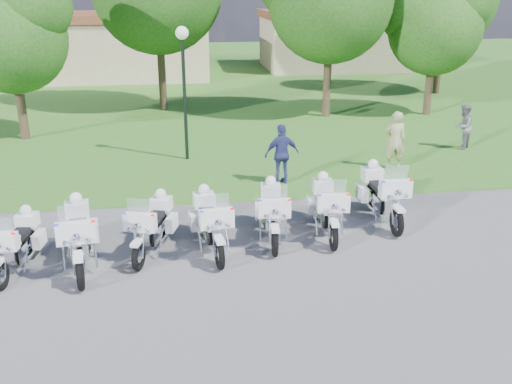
{
  "coord_description": "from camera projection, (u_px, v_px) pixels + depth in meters",
  "views": [
    {
      "loc": [
        -0.96,
        -12.05,
        5.82
      ],
      "look_at": [
        0.84,
        1.2,
        0.95
      ],
      "focal_mm": 40.0,
      "sensor_mm": 36.0,
      "label": 1
    }
  ],
  "objects": [
    {
      "name": "motorcycle_1",
      "position": [
        17.0,
        242.0,
        12.22
      ],
      "size": [
        0.89,
        2.2,
        1.48
      ],
      "rotation": [
        0.0,
        0.0,
        3.01
      ],
      "color": "black",
      "rests_on": "ground"
    },
    {
      "name": "motorcycle_4",
      "position": [
        210.0,
        222.0,
        13.11
      ],
      "size": [
        0.99,
        2.44,
        1.64
      ],
      "rotation": [
        0.0,
        0.0,
        3.27
      ],
      "color": "black",
      "rests_on": "ground"
    },
    {
      "name": "building_east",
      "position": [
        340.0,
        39.0,
        41.95
      ],
      "size": [
        11.44,
        7.28,
        4.1
      ],
      "color": "tan",
      "rests_on": "ground"
    },
    {
      "name": "motorcycle_3",
      "position": [
        152.0,
        225.0,
        13.05
      ],
      "size": [
        1.17,
        2.25,
        1.55
      ],
      "rotation": [
        0.0,
        0.0,
        2.85
      ],
      "color": "black",
      "rests_on": "ground"
    },
    {
      "name": "bystander_b",
      "position": [
        463.0,
        127.0,
        21.21
      ],
      "size": [
        1.03,
        1.04,
        1.7
      ],
      "primitive_type": "imported",
      "rotation": [
        0.0,
        0.0,
        -2.3
      ],
      "color": "slate",
      "rests_on": "ground"
    },
    {
      "name": "bystander_c",
      "position": [
        282.0,
        154.0,
        17.46
      ],
      "size": [
        1.15,
        0.63,
        1.86
      ],
      "primitive_type": "imported",
      "rotation": [
        0.0,
        0.0,
        3.31
      ],
      "color": "navy",
      "rests_on": "ground"
    },
    {
      "name": "motorcycle_6",
      "position": [
        327.0,
        206.0,
        14.01
      ],
      "size": [
        0.93,
        2.46,
        1.65
      ],
      "rotation": [
        0.0,
        0.0,
        3.05
      ],
      "color": "black",
      "rests_on": "ground"
    },
    {
      "name": "bystander_a",
      "position": [
        395.0,
        140.0,
        18.85
      ],
      "size": [
        0.76,
        0.55,
        1.95
      ],
      "primitive_type": "imported",
      "rotation": [
        0.0,
        0.0,
        3.02
      ],
      "color": "tan",
      "rests_on": "ground"
    },
    {
      "name": "motorcycle_7",
      "position": [
        382.0,
        194.0,
        14.79
      ],
      "size": [
        0.85,
        2.57,
        1.72
      ],
      "rotation": [
        0.0,
        0.0,
        3.16
      ],
      "color": "black",
      "rests_on": "ground"
    },
    {
      "name": "motorcycle_5",
      "position": [
        272.0,
        211.0,
        13.73
      ],
      "size": [
        0.94,
        2.42,
        1.63
      ],
      "rotation": [
        0.0,
        0.0,
        3.04
      ],
      "color": "black",
      "rests_on": "ground"
    },
    {
      "name": "lamp_post",
      "position": [
        183.0,
        62.0,
        19.07
      ],
      "size": [
        0.44,
        0.44,
        4.55
      ],
      "color": "black",
      "rests_on": "ground"
    },
    {
      "name": "building_west",
      "position": [
        100.0,
        45.0,
        37.94
      ],
      "size": [
        14.56,
        8.32,
        4.1
      ],
      "color": "tan",
      "rests_on": "ground"
    },
    {
      "name": "tree_0",
      "position": [
        9.0,
        27.0,
        21.47
      ],
      "size": [
        4.9,
        4.18,
        6.53
      ],
      "color": "#38281C",
      "rests_on": "ground"
    },
    {
      "name": "motorcycle_2",
      "position": [
        78.0,
        235.0,
        12.31
      ],
      "size": [
        1.08,
        2.58,
        1.74
      ],
      "rotation": [
        0.0,
        0.0,
        3.29
      ],
      "color": "black",
      "rests_on": "ground"
    },
    {
      "name": "ground",
      "position": [
        227.0,
        249.0,
        13.33
      ],
      "size": [
        100.0,
        100.0,
        0.0
      ],
      "primitive_type": "plane",
      "color": "#56565B",
      "rests_on": "ground"
    },
    {
      "name": "grass_lawn",
      "position": [
        192.0,
        76.0,
        38.47
      ],
      "size": [
        100.0,
        48.0,
        0.01
      ],
      "primitive_type": "cube",
      "color": "#3F6C22",
      "rests_on": "ground"
    },
    {
      "name": "tree_3",
      "position": [
        435.0,
        19.0,
        25.77
      ],
      "size": [
        4.95,
        4.23,
        6.6
      ],
      "color": "#38281C",
      "rests_on": "ground"
    }
  ]
}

